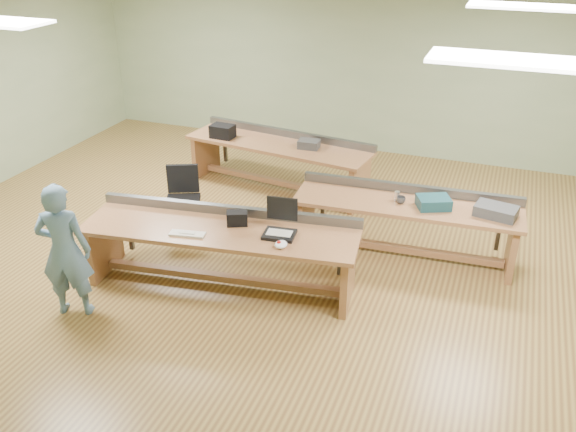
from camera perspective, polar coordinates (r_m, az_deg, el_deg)
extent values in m
plane|color=olive|center=(8.01, -1.02, -3.09)|extent=(10.00, 10.00, 0.00)
plane|color=silver|center=(7.00, -1.23, 18.68)|extent=(10.00, 10.00, 0.00)
cube|color=#95A67D|center=(11.04, 6.73, 13.65)|extent=(10.00, 0.04, 3.00)
cube|color=#95A67D|center=(4.34, -21.21, -10.53)|extent=(10.00, 0.04, 3.00)
cube|color=white|center=(5.05, 19.95, 13.54)|extent=(1.20, 0.50, 0.03)
cube|color=white|center=(8.01, 20.94, 17.86)|extent=(1.20, 0.50, 0.03)
cube|color=#96643F|center=(6.96, -6.42, -1.39)|extent=(3.26, 1.25, 0.05)
cube|color=#96643F|center=(7.71, -16.79, -2.61)|extent=(0.18, 0.75, 0.70)
cube|color=#96643F|center=(6.85, 5.65, -5.48)|extent=(0.18, 0.75, 0.70)
cube|color=#96643F|center=(7.27, -6.17, -5.73)|extent=(2.86, 0.48, 0.08)
cube|color=#565A5E|center=(7.24, -5.48, 0.57)|extent=(3.16, 0.49, 0.11)
cube|color=#96643F|center=(7.65, 11.05, 1.02)|extent=(2.82, 0.91, 0.05)
cube|color=#96643F|center=(8.02, 1.65, -0.19)|extent=(0.12, 0.65, 0.70)
cube|color=#96643F|center=(7.83, 20.21, -2.71)|extent=(0.12, 0.65, 0.70)
cube|color=#96643F|center=(7.94, 10.66, -3.04)|extent=(2.49, 0.25, 0.08)
cube|color=#565A5E|center=(7.92, 11.40, 2.54)|extent=(2.78, 0.25, 0.11)
cube|color=#96643F|center=(9.47, -0.96, 6.66)|extent=(3.04, 1.18, 0.05)
cube|color=#96643F|center=(10.30, -7.69, 5.90)|extent=(0.17, 0.69, 0.70)
cube|color=#96643F|center=(9.06, 6.70, 2.96)|extent=(0.17, 0.69, 0.70)
cube|color=#96643F|center=(9.70, -0.93, 3.20)|extent=(2.64, 0.46, 0.08)
cube|color=#565A5E|center=(9.73, 0.06, 7.74)|extent=(2.94, 0.48, 0.11)
imported|color=#6385A2|center=(6.85, -20.18, -3.07)|extent=(0.65, 0.54, 1.54)
cube|color=black|center=(6.74, -0.81, -1.75)|extent=(0.38, 0.33, 0.04)
cube|color=black|center=(6.74, -0.54, 0.70)|extent=(0.35, 0.06, 0.27)
cube|color=beige|center=(6.87, -9.41, -1.66)|extent=(0.41, 0.20, 0.02)
ellipsoid|color=white|center=(6.52, -0.66, -2.67)|extent=(0.16, 0.18, 0.07)
cube|color=black|center=(6.99, -4.78, -0.20)|extent=(0.28, 0.23, 0.16)
cylinder|color=black|center=(8.37, -9.68, -0.27)|extent=(0.06, 0.06, 0.46)
cube|color=black|center=(8.26, -9.81, 1.29)|extent=(0.58, 0.58, 0.06)
cube|color=black|center=(8.35, -9.81, 3.48)|extent=(0.41, 0.22, 0.40)
cylinder|color=black|center=(8.46, -9.58, -1.48)|extent=(0.67, 0.67, 0.06)
cube|color=#153D46|center=(7.57, 13.46, 1.25)|extent=(0.47, 0.42, 0.13)
cube|color=#363639|center=(7.57, 18.89, 0.44)|extent=(0.52, 0.39, 0.13)
imported|color=#363639|center=(7.61, 10.52, 1.49)|extent=(0.13, 0.13, 0.09)
cylinder|color=silver|center=(7.67, 10.17, 1.86)|extent=(0.08, 0.08, 0.12)
cube|color=black|center=(9.74, -6.14, 7.89)|extent=(0.37, 0.27, 0.20)
cube|color=#363639|center=(9.25, 1.97, 6.74)|extent=(0.32, 0.25, 0.12)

